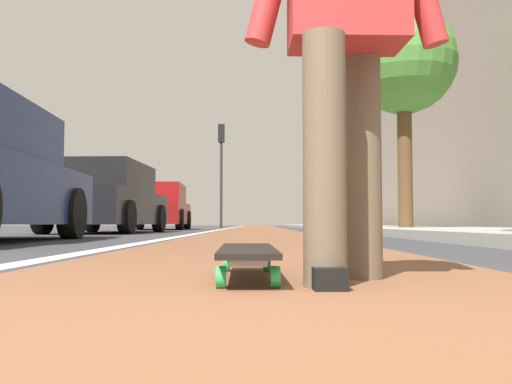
{
  "coord_description": "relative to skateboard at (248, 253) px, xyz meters",
  "views": [
    {
      "loc": [
        -0.68,
        0.0,
        0.2
      ],
      "look_at": [
        13.33,
        0.03,
        1.01
      ],
      "focal_mm": 38.5,
      "sensor_mm": 36.0,
      "label": 1
    }
  ],
  "objects": [
    {
      "name": "traffic_light",
      "position": [
        21.96,
        1.55,
        3.05
      ],
      "size": [
        0.33,
        0.28,
        4.57
      ],
      "color": "#2D2D2D",
      "rests_on": "ground"
    },
    {
      "name": "sidewalk_curb",
      "position": [
        16.65,
        -3.58,
        -0.03
      ],
      "size": [
        52.0,
        3.2,
        0.12
      ],
      "primitive_type": "cube",
      "color": "#9E9B93",
      "rests_on": "ground"
    },
    {
      "name": "ground_plane",
      "position": [
        8.65,
        -0.04,
        -0.09
      ],
      "size": [
        80.0,
        80.0,
        0.0
      ],
      "primitive_type": "plane",
      "color": "#38383D"
    },
    {
      "name": "parked_car_far",
      "position": [
        15.99,
        3.22,
        0.62
      ],
      "size": [
        4.63,
        2.04,
        1.48
      ],
      "color": "maroon",
      "rests_on": "ground"
    },
    {
      "name": "lane_stripe_white",
      "position": [
        18.65,
        1.15,
        -0.09
      ],
      "size": [
        52.0,
        0.16,
        0.01
      ],
      "primitive_type": "cube",
      "color": "silver",
      "rests_on": "ground"
    },
    {
      "name": "parked_car_mid",
      "position": [
        9.71,
        3.19,
        0.62
      ],
      "size": [
        4.57,
        1.97,
        1.48
      ],
      "color": "black",
      "rests_on": "ground"
    },
    {
      "name": "building_facade",
      "position": [
        20.65,
        -6.5,
        6.62
      ],
      "size": [
        40.0,
        1.2,
        13.43
      ],
      "primitive_type": "cube",
      "color": "gray",
      "rests_on": "ground"
    },
    {
      "name": "street_tree_mid",
      "position": [
        9.58,
        -3.18,
        3.54
      ],
      "size": [
        2.26,
        2.26,
        4.81
      ],
      "color": "brown",
      "rests_on": "ground"
    },
    {
      "name": "bike_lane_paint",
      "position": [
        22.65,
        -0.04,
        -0.09
      ],
      "size": [
        56.0,
        2.07,
        0.0
      ],
      "primitive_type": "cube",
      "color": "brown",
      "rests_on": "ground"
    },
    {
      "name": "skateboard",
      "position": [
        0.0,
        0.0,
        0.0
      ],
      "size": [
        0.85,
        0.22,
        0.11
      ],
      "color": "green",
      "rests_on": "ground"
    },
    {
      "name": "skater_person",
      "position": [
        -0.15,
        -0.35,
        0.84
      ],
      "size": [
        0.47,
        0.72,
        1.64
      ],
      "color": "brown",
      "rests_on": "ground"
    }
  ]
}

